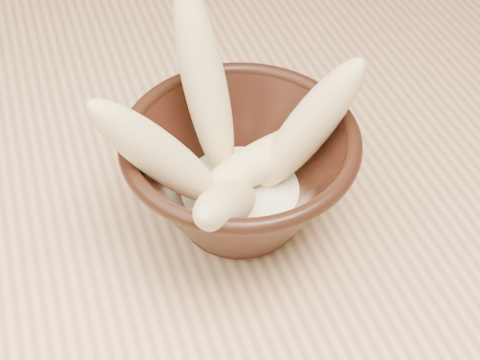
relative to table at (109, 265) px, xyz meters
name	(u,v)px	position (x,y,z in m)	size (l,w,h in m)	color
table	(109,265)	(0.00, 0.00, 0.00)	(1.20, 0.80, 0.75)	#E3B87D
bowl	(240,173)	(0.12, -0.05, 0.14)	(0.19, 0.19, 0.10)	black
milk_puddle	(240,194)	(0.12, -0.05, 0.11)	(0.11, 0.11, 0.01)	#F9F1C8
banana_upright	(205,84)	(0.10, 0.00, 0.20)	(0.03, 0.03, 0.17)	#E2C686
banana_left	(161,156)	(0.05, -0.05, 0.18)	(0.03, 0.03, 0.15)	#E2C686
banana_right	(308,127)	(0.17, -0.05, 0.18)	(0.03, 0.03, 0.14)	#E2C686
banana_across	(274,155)	(0.15, -0.04, 0.14)	(0.03, 0.03, 0.14)	#E2C686
banana_front	(227,204)	(0.09, -0.09, 0.16)	(0.03, 0.03, 0.13)	#E2C686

